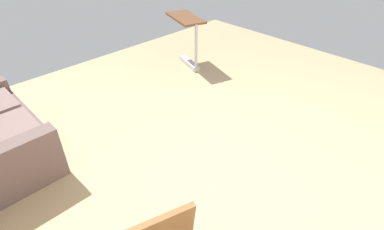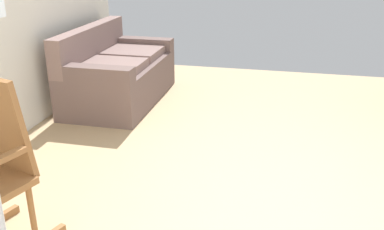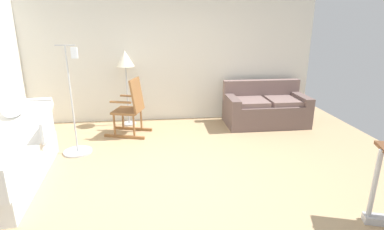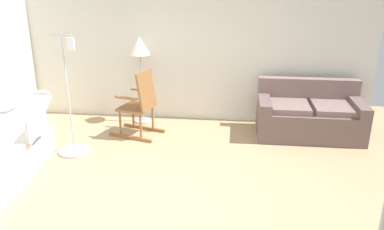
{
  "view_description": "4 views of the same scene",
  "coord_description": "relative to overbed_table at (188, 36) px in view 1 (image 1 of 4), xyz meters",
  "views": [
    {
      "loc": [
        -1.5,
        2.22,
        2.39
      ],
      "look_at": [
        0.21,
        0.55,
        0.72
      ],
      "focal_mm": 28.25,
      "sensor_mm": 36.0,
      "label": 1
    },
    {
      "loc": [
        -2.57,
        0.08,
        1.69
      ],
      "look_at": [
        0.11,
        0.7,
        0.61
      ],
      "focal_mm": 40.36,
      "sensor_mm": 36.0,
      "label": 2
    },
    {
      "loc": [
        -0.24,
        -3.62,
        2.0
      ],
      "look_at": [
        0.25,
        0.74,
        0.63
      ],
      "focal_mm": 27.98,
      "sensor_mm": 36.0,
      "label": 3
    },
    {
      "loc": [
        0.7,
        -3.81,
        2.42
      ],
      "look_at": [
        0.2,
        0.46,
        0.83
      ],
      "focal_mm": 35.66,
      "sensor_mm": 36.0,
      "label": 4
    }
  ],
  "objects": [
    {
      "name": "overbed_table",
      "position": [
        0.0,
        0.0,
        0.0
      ],
      "size": [
        0.88,
        0.62,
        0.84
      ],
      "color": "#B2B5BA",
      "rests_on": "ground"
    },
    {
      "name": "ground_plane",
      "position": [
        -2.18,
        1.28,
        -0.53
      ],
      "size": [
        7.17,
        7.17,
        0.0
      ],
      "primitive_type": "plane",
      "color": "tan"
    }
  ]
}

